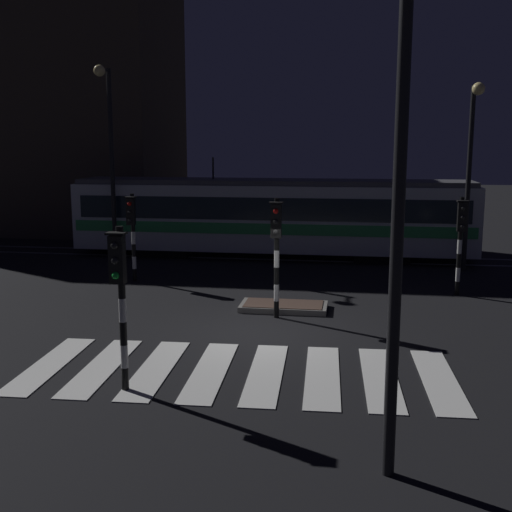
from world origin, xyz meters
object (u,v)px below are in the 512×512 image
Objects in this scene: street_lamp_trackside_left at (109,141)px; tram at (272,216)px; street_lamp_trackside_right at (471,154)px; street_lamp_near_kerb at (402,150)px; traffic_light_median_centre at (276,240)px; traffic_light_kerb_mid_left at (120,285)px; traffic_light_corner_far_left at (132,224)px; traffic_light_corner_far_right at (461,231)px.

tram is at bearing 15.93° from street_lamp_trackside_left.
street_lamp_near_kerb is at bearing -102.89° from street_lamp_trackside_right.
traffic_light_median_centre is at bearing 107.74° from street_lamp_near_kerb.
traffic_light_median_centre is at bearing 67.88° from traffic_light_kerb_mid_left.
street_lamp_near_kerb is 0.44× the size of tram.
traffic_light_kerb_mid_left is at bearing 152.10° from street_lamp_near_kerb.
street_lamp_trackside_right is (8.44, 12.87, 2.22)m from traffic_light_kerb_mid_left.
street_lamp_trackside_right is at bearing -1.30° from street_lamp_trackside_left.
street_lamp_trackside_left is (-2.18, 3.70, 2.81)m from traffic_light_corner_far_left.
street_lamp_trackside_right is at bearing 56.75° from traffic_light_kerb_mid_left.
traffic_light_median_centre reaches higher than traffic_light_corner_far_left.
traffic_light_corner_far_left is (-10.78, 0.42, -0.04)m from traffic_light_corner_far_right.
traffic_light_corner_far_right is at bearing -41.55° from tram.
traffic_light_kerb_mid_left reaches higher than traffic_light_corner_far_left.
traffic_light_corner_far_right is 0.41× the size of street_lamp_trackside_left.
traffic_light_median_centre reaches higher than traffic_light_kerb_mid_left.
traffic_light_kerb_mid_left is 1.06× the size of traffic_light_corner_far_left.
traffic_light_corner_far_right is 10.79m from traffic_light_corner_far_left.
street_lamp_trackside_left is 18.82m from street_lamp_near_kerb.
traffic_light_corner_far_right reaches higher than traffic_light_corner_far_left.
street_lamp_trackside_left is at bearing 135.18° from traffic_light_median_centre.
tram is (-6.68, 5.92, -0.30)m from traffic_light_corner_far_right.
tram is at bearing 164.32° from street_lamp_trackside_right.
traffic_light_kerb_mid_left is at bearing -71.52° from traffic_light_corner_far_left.
traffic_light_corner_far_right is 0.46× the size of street_lamp_trackside_right.
street_lamp_trackside_left reaches higher than street_lamp_near_kerb.
tram reaches higher than traffic_light_kerb_mid_left.
traffic_light_median_centre is 6.69m from traffic_light_corner_far_left.
street_lamp_near_kerb is at bearing -27.90° from traffic_light_kerb_mid_left.
traffic_light_corner_far_left is at bearing 123.75° from street_lamp_near_kerb.
traffic_light_median_centre is at bearing -147.01° from traffic_light_corner_far_right.
street_lamp_near_kerb is (8.07, -12.08, 2.66)m from traffic_light_corner_far_left.
street_lamp_trackside_left reaches higher than traffic_light_corner_far_left.
street_lamp_trackside_left is 7.22m from tram.
street_lamp_trackside_left is 0.46× the size of tram.
street_lamp_near_kerb is 18.25m from tram.
street_lamp_near_kerb reaches higher than traffic_light_corner_far_right.
street_lamp_trackside_right is at bearing 77.11° from street_lamp_near_kerb.
traffic_light_kerb_mid_left is 10.00m from traffic_light_corner_far_left.
street_lamp_trackside_left is 1.13× the size of street_lamp_trackside_right.
tram is (-3.97, 17.57, -2.91)m from street_lamp_near_kerb.
traffic_light_corner_far_right is 4.52m from street_lamp_trackside_right.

